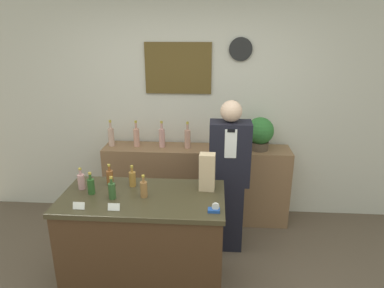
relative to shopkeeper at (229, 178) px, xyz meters
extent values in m
cube|color=beige|center=(-0.45, 0.80, 0.56)|extent=(5.20, 0.06, 2.70)
cube|color=brown|center=(-0.58, 0.76, 0.99)|extent=(0.75, 0.02, 0.57)
cylinder|color=black|center=(0.11, 0.75, 1.21)|extent=(0.25, 0.03, 0.25)
cube|color=brown|center=(-0.36, 0.55, -0.33)|extent=(2.14, 0.38, 0.91)
cube|color=#422B19|center=(-0.73, -0.66, -0.35)|extent=(1.31, 0.67, 0.87)
cube|color=#39321F|center=(-0.73, -0.66, 0.10)|extent=(1.34, 0.70, 0.04)
cylinder|color=tan|center=(-1.31, -0.94, -0.50)|extent=(0.07, 0.07, 0.26)
cylinder|color=#9E6B38|center=(-1.02, -0.94, -0.50)|extent=(0.07, 0.07, 0.26)
cylinder|color=brown|center=(-0.73, -0.94, -0.50)|extent=(0.07, 0.07, 0.26)
cylinder|color=tan|center=(-0.44, -0.94, -0.50)|extent=(0.07, 0.07, 0.26)
cylinder|color=tan|center=(-0.15, -0.94, -0.50)|extent=(0.07, 0.07, 0.26)
cube|color=black|center=(0.00, 0.00, -0.42)|extent=(0.30, 0.24, 0.73)
cube|color=black|center=(0.00, 0.00, 0.26)|extent=(0.40, 0.24, 0.64)
cube|color=white|center=(0.00, -0.12, 0.41)|extent=(0.11, 0.01, 0.28)
cube|color=black|center=(0.00, -0.13, 0.53)|extent=(0.07, 0.01, 0.03)
sphere|color=#DBB293|center=(0.00, 0.00, 0.69)|extent=(0.21, 0.21, 0.21)
cylinder|color=#4C3D2D|center=(0.35, 0.54, 0.17)|extent=(0.21, 0.21, 0.09)
sphere|color=#2D6B2D|center=(0.35, 0.54, 0.34)|extent=(0.30, 0.30, 0.30)
cube|color=tan|center=(-0.21, -0.51, 0.28)|extent=(0.14, 0.11, 0.32)
cube|color=#1E4799|center=(-0.14, -0.88, 0.13)|extent=(0.09, 0.06, 0.02)
cylinder|color=silver|center=(-0.13, -0.88, 0.17)|extent=(0.06, 0.02, 0.06)
cube|color=white|center=(-1.17, -0.91, 0.15)|extent=(0.09, 0.02, 0.06)
cube|color=white|center=(-0.90, -0.91, 0.15)|extent=(0.09, 0.02, 0.06)
cylinder|color=tan|center=(-1.27, -0.57, 0.19)|extent=(0.06, 0.06, 0.13)
cylinder|color=tan|center=(-1.27, -0.57, 0.27)|extent=(0.02, 0.02, 0.05)
cylinder|color=#B29933|center=(-1.27, -0.57, 0.31)|extent=(0.03, 0.03, 0.02)
cylinder|color=#295022|center=(-1.16, -0.66, 0.19)|extent=(0.06, 0.06, 0.13)
cylinder|color=#295022|center=(-1.16, -0.66, 0.27)|extent=(0.02, 0.02, 0.05)
cylinder|color=#B29933|center=(-1.16, -0.66, 0.31)|extent=(0.03, 0.03, 0.02)
cylinder|color=brown|center=(-1.06, -0.48, 0.19)|extent=(0.06, 0.06, 0.13)
cylinder|color=brown|center=(-1.06, -0.48, 0.27)|extent=(0.02, 0.02, 0.05)
cylinder|color=#B29933|center=(-1.06, -0.48, 0.31)|extent=(0.03, 0.03, 0.02)
cylinder|color=#305228|center=(-0.96, -0.73, 0.19)|extent=(0.06, 0.06, 0.13)
cylinder|color=#305228|center=(-0.96, -0.73, 0.27)|extent=(0.02, 0.02, 0.05)
cylinder|color=#B29933|center=(-0.96, -0.73, 0.31)|extent=(0.03, 0.03, 0.02)
cylinder|color=olive|center=(-0.85, -0.49, 0.19)|extent=(0.06, 0.06, 0.13)
cylinder|color=olive|center=(-0.85, -0.49, 0.27)|extent=(0.02, 0.02, 0.05)
cylinder|color=#B29933|center=(-0.85, -0.49, 0.31)|extent=(0.03, 0.03, 0.02)
cylinder|color=olive|center=(-0.71, -0.68, 0.19)|extent=(0.06, 0.06, 0.13)
cylinder|color=olive|center=(-0.71, -0.68, 0.27)|extent=(0.02, 0.02, 0.05)
cylinder|color=#B29933|center=(-0.71, -0.68, 0.31)|extent=(0.03, 0.03, 0.02)
cylinder|color=tan|center=(-1.35, 0.56, 0.23)|extent=(0.07, 0.07, 0.21)
cylinder|color=tan|center=(-1.35, 0.56, 0.37)|extent=(0.03, 0.03, 0.07)
cylinder|color=#B29933|center=(-1.35, 0.56, 0.42)|extent=(0.03, 0.03, 0.02)
cylinder|color=tan|center=(-1.05, 0.56, 0.23)|extent=(0.07, 0.07, 0.21)
cylinder|color=tan|center=(-1.05, 0.56, 0.37)|extent=(0.03, 0.03, 0.07)
cylinder|color=#B29933|center=(-1.05, 0.56, 0.42)|extent=(0.03, 0.03, 0.02)
cylinder|color=tan|center=(-0.76, 0.56, 0.23)|extent=(0.07, 0.07, 0.21)
cylinder|color=tan|center=(-0.76, 0.56, 0.37)|extent=(0.03, 0.03, 0.07)
cylinder|color=#B29933|center=(-0.76, 0.56, 0.42)|extent=(0.03, 0.03, 0.02)
cylinder|color=tan|center=(-0.46, 0.55, 0.23)|extent=(0.07, 0.07, 0.21)
cylinder|color=tan|center=(-0.46, 0.55, 0.37)|extent=(0.03, 0.03, 0.07)
cylinder|color=#B29933|center=(-0.46, 0.55, 0.42)|extent=(0.03, 0.03, 0.02)
cylinder|color=tan|center=(-0.16, 0.55, 0.23)|extent=(0.07, 0.07, 0.21)
cylinder|color=tan|center=(-0.16, 0.55, 0.37)|extent=(0.03, 0.03, 0.07)
cylinder|color=#B29933|center=(-0.16, 0.55, 0.42)|extent=(0.03, 0.03, 0.02)
cylinder|color=tan|center=(0.13, 0.56, 0.23)|extent=(0.07, 0.07, 0.21)
cylinder|color=tan|center=(0.13, 0.56, 0.37)|extent=(0.03, 0.03, 0.07)
cylinder|color=#B29933|center=(0.13, 0.56, 0.42)|extent=(0.03, 0.03, 0.02)
camera|label=1|loc=(-0.15, -3.15, 1.43)|focal=32.00mm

